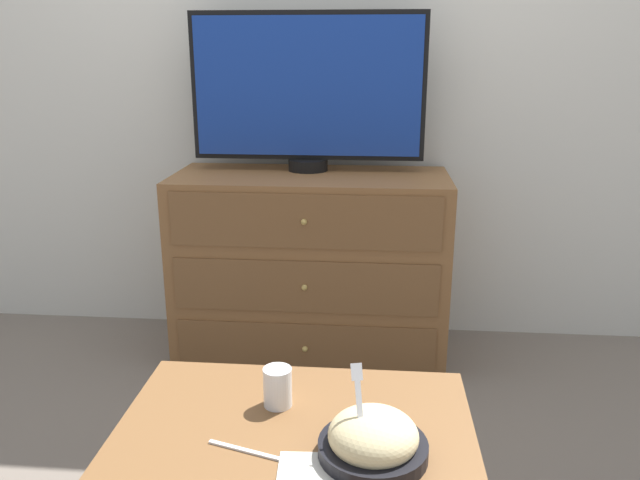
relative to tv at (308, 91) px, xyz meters
The scene contains 9 objects.
ground_plane 1.16m from the tv, 93.70° to the left, with size 12.00×12.00×0.00m, color #70665B.
wall_back 0.25m from the tv, 93.24° to the left, with size 12.00×0.05×2.60m.
dresser 0.75m from the tv, 79.02° to the right, with size 1.15×0.51×0.81m.
tv is the anchor object (origin of this frame).
coffee_table 1.62m from the tv, 85.31° to the right, with size 0.81×0.57×0.48m.
takeout_bowl 1.67m from the tv, 79.03° to the right, with size 0.23×0.23×0.20m.
drink_cup 1.48m from the tv, 87.21° to the right, with size 0.07×0.07×0.10m.
napkin 1.73m from the tv, 83.96° to the right, with size 0.14×0.14×0.00m.
knife 1.67m from the tv, 88.76° to the right, with size 0.19×0.07×0.01m.
Camera 1 is at (0.29, -2.83, 1.30)m, focal length 35.00 mm.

